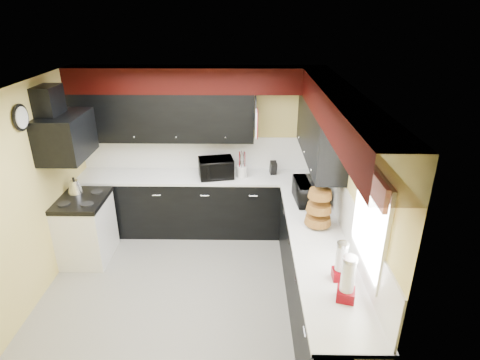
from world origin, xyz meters
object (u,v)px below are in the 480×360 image
(utensil_crock, at_px, (242,172))
(kettle, at_px, (75,187))
(knife_block, at_px, (273,168))
(toaster_oven, at_px, (216,168))
(microwave, at_px, (309,191))

(utensil_crock, bearing_deg, kettle, -166.80)
(knife_block, bearing_deg, toaster_oven, -179.69)
(kettle, bearing_deg, knife_block, 13.10)
(toaster_oven, xyz_separation_m, kettle, (-1.89, -0.52, -0.07))
(microwave, height_order, kettle, microwave)
(knife_block, height_order, kettle, knife_block)
(utensil_crock, height_order, knife_block, knife_block)
(toaster_oven, relative_size, knife_block, 2.48)
(toaster_oven, height_order, kettle, toaster_oven)
(toaster_oven, relative_size, kettle, 2.49)
(microwave, distance_m, utensil_crock, 1.17)
(knife_block, bearing_deg, kettle, -174.72)
(toaster_oven, distance_m, kettle, 1.96)
(microwave, relative_size, utensil_crock, 3.12)
(microwave, bearing_deg, utensil_crock, 43.33)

